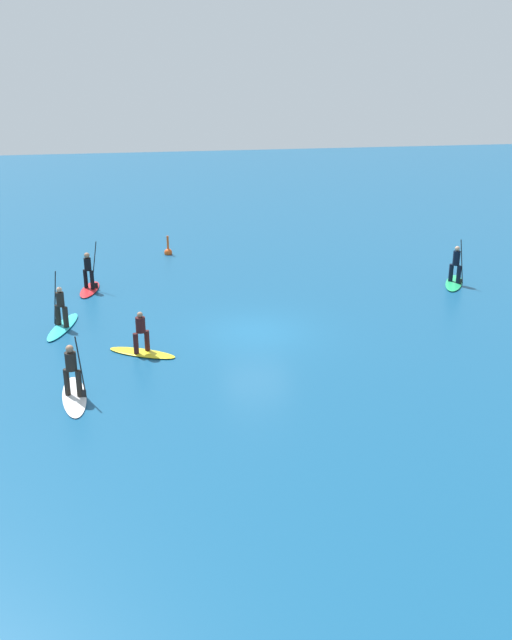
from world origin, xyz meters
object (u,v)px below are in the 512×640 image
(surfer_on_green_board, at_px, (455,275))
(marker_buoy, at_px, (168,251))
(surfer_on_red_board, at_px, (89,281))
(surfer_on_teal_board, at_px, (62,319))
(surfer_on_white_board, at_px, (73,383))
(surfer_on_yellow_board, at_px, (142,343))

(surfer_on_green_board, height_order, marker_buoy, surfer_on_green_board)
(surfer_on_red_board, height_order, marker_buoy, surfer_on_red_board)
(surfer_on_red_board, xyz_separation_m, marker_buoy, (4.06, 5.89, -0.27))
(surfer_on_teal_board, bearing_deg, surfer_on_red_board, 4.26)
(surfer_on_white_board, distance_m, surfer_on_green_board, 19.54)
(surfer_on_green_board, bearing_deg, surfer_on_white_board, -32.82)
(surfer_on_yellow_board, relative_size, marker_buoy, 2.28)
(surfer_on_yellow_board, distance_m, surfer_on_teal_board, 4.47)
(surfer_on_green_board, distance_m, surfer_on_yellow_board, 16.16)
(marker_buoy, bearing_deg, surfer_on_green_board, -31.71)
(surfer_on_green_board, distance_m, marker_buoy, 15.42)
(surfer_on_red_board, height_order, surfer_on_teal_board, surfer_on_teal_board)
(surfer_on_white_board, height_order, surfer_on_yellow_board, surfer_on_white_board)
(surfer_on_red_board, height_order, surfer_on_yellow_board, surfer_on_red_board)
(surfer_on_green_board, bearing_deg, surfer_on_teal_board, -52.32)
(surfer_on_teal_board, bearing_deg, marker_buoy, -9.96)
(surfer_on_green_board, relative_size, surfer_on_yellow_board, 1.06)
(surfer_on_red_board, xyz_separation_m, surfer_on_yellow_board, (2.13, -8.11, -0.02))
(surfer_on_green_board, xyz_separation_m, surfer_on_red_board, (-17.18, 2.22, 0.00))
(surfer_on_white_board, height_order, marker_buoy, surfer_on_white_board)
(surfer_on_red_board, xyz_separation_m, surfer_on_teal_board, (-0.91, -4.83, -0.07))
(marker_buoy, bearing_deg, surfer_on_white_board, -103.68)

